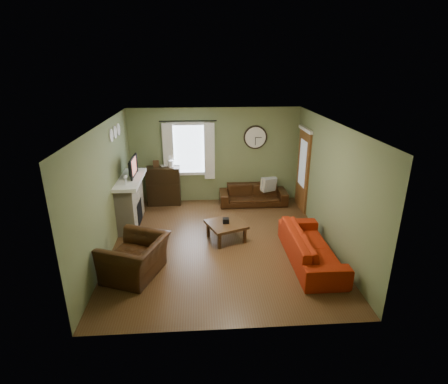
{
  "coord_description": "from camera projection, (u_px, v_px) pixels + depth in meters",
  "views": [
    {
      "loc": [
        -0.39,
        -6.72,
        3.72
      ],
      "look_at": [
        0.1,
        0.4,
        1.05
      ],
      "focal_mm": 28.0,
      "sensor_mm": 36.0,
      "label": 1
    }
  ],
  "objects": [
    {
      "name": "window_pane",
      "position": [
        189.0,
        149.0,
        9.45
      ],
      "size": [
        1.0,
        0.02,
        1.3
      ],
      "primitive_type": null,
      "color": "silver",
      "rests_on": "wall_back"
    },
    {
      "name": "armchair",
      "position": [
        135.0,
        258.0,
        6.38
      ],
      "size": [
        1.31,
        1.39,
        0.72
      ],
      "primitive_type": "imported",
      "rotation": [
        0.0,
        0.0,
        -1.94
      ],
      "color": "black",
      "rests_on": "floor"
    },
    {
      "name": "floor",
      "position": [
        221.0,
        244.0,
        7.61
      ],
      "size": [
        4.6,
        5.2,
        0.0
      ],
      "primitive_type": "cube",
      "color": "#51341C",
      "rests_on": "ground"
    },
    {
      "name": "wall_right",
      "position": [
        330.0,
        185.0,
        7.3
      ],
      "size": [
        0.0,
        5.2,
        2.6
      ],
      "primitive_type": "cube",
      "color": "#677549",
      "rests_on": "ground"
    },
    {
      "name": "curtain_rod",
      "position": [
        188.0,
        121.0,
        9.08
      ],
      "size": [
        0.03,
        0.03,
        1.5
      ],
      "primitive_type": "cylinder",
      "color": "black",
      "rests_on": "wall_back"
    },
    {
      "name": "sofa_brown",
      "position": [
        253.0,
        195.0,
        9.66
      ],
      "size": [
        1.84,
        0.72,
        0.54
      ],
      "primitive_type": "imported",
      "color": "black",
      "rests_on": "floor"
    },
    {
      "name": "door",
      "position": [
        303.0,
        171.0,
        9.12
      ],
      "size": [
        0.05,
        0.9,
        2.1
      ],
      "primitive_type": "cube",
      "color": "brown",
      "rests_on": "floor"
    },
    {
      "name": "curtain_right",
      "position": [
        209.0,
        151.0,
        9.41
      ],
      "size": [
        0.28,
        0.04,
        1.55
      ],
      "primitive_type": "cube",
      "color": "silver",
      "rests_on": "wall_back"
    },
    {
      "name": "ceiling",
      "position": [
        220.0,
        124.0,
        6.7
      ],
      "size": [
        4.6,
        5.2,
        0.0
      ],
      "primitive_type": "cube",
      "color": "white",
      "rests_on": "ground"
    },
    {
      "name": "pillow_right",
      "position": [
        269.0,
        185.0,
        9.59
      ],
      "size": [
        0.41,
        0.26,
        0.39
      ],
      "primitive_type": "cube",
      "rotation": [
        0.0,
        0.0,
        0.4
      ],
      "color": "#9EA4A0",
      "rests_on": "sofa_brown"
    },
    {
      "name": "tv",
      "position": [
        130.0,
        169.0,
        8.22
      ],
      "size": [
        0.08,
        0.6,
        0.35
      ],
      "primitive_type": "imported",
      "rotation": [
        0.0,
        0.0,
        1.57
      ],
      "color": "black",
      "rests_on": "mantel"
    },
    {
      "name": "wall_clock",
      "position": [
        255.0,
        137.0,
        9.43
      ],
      "size": [
        0.64,
        0.06,
        0.64
      ],
      "primitive_type": null,
      "color": "white",
      "rests_on": "wall_back"
    },
    {
      "name": "wine_glass_b",
      "position": [
        126.0,
        179.0,
        7.71
      ],
      "size": [
        0.07,
        0.07,
        0.19
      ],
      "primitive_type": null,
      "color": "white",
      "rests_on": "mantel"
    },
    {
      "name": "wall_front",
      "position": [
        232.0,
        252.0,
        4.72
      ],
      "size": [
        4.6,
        0.0,
        2.6
      ],
      "primitive_type": "cube",
      "color": "#677549",
      "rests_on": "ground"
    },
    {
      "name": "tv_screen",
      "position": [
        134.0,
        166.0,
        8.2
      ],
      "size": [
        0.02,
        0.62,
        0.36
      ],
      "primitive_type": "cube",
      "color": "#994C3F",
      "rests_on": "mantel"
    },
    {
      "name": "medallion_mid",
      "position": [
        115.0,
        132.0,
        7.75
      ],
      "size": [
        0.28,
        0.28,
        0.03
      ],
      "primitive_type": "cylinder",
      "color": "white",
      "rests_on": "wall_left"
    },
    {
      "name": "coffee_table",
      "position": [
        226.0,
        231.0,
        7.71
      ],
      "size": [
        0.98,
        0.98,
        0.4
      ],
      "primitive_type": null,
      "rotation": [
        0.0,
        0.0,
        0.38
      ],
      "color": "#412916",
      "rests_on": "floor"
    },
    {
      "name": "bookshelf",
      "position": [
        164.0,
        186.0,
        9.55
      ],
      "size": [
        0.89,
        0.38,
        1.06
      ],
      "primitive_type": null,
      "color": "black",
      "rests_on": "floor"
    },
    {
      "name": "medallion_left",
      "position": [
        111.0,
        135.0,
        7.42
      ],
      "size": [
        0.28,
        0.28,
        0.03
      ],
      "primitive_type": "cylinder",
      "color": "white",
      "rests_on": "wall_left"
    },
    {
      "name": "fireplace",
      "position": [
        130.0,
        203.0,
        8.35
      ],
      "size": [
        0.4,
        1.4,
        1.1
      ],
      "primitive_type": "cube",
      "color": "tan",
      "rests_on": "floor"
    },
    {
      "name": "wine_glass_a",
      "position": [
        125.0,
        180.0,
        7.63
      ],
      "size": [
        0.08,
        0.08,
        0.22
      ],
      "primitive_type": null,
      "color": "white",
      "rests_on": "mantel"
    },
    {
      "name": "medallion_right",
      "position": [
        118.0,
        129.0,
        8.07
      ],
      "size": [
        0.28,
        0.28,
        0.03
      ],
      "primitive_type": "cylinder",
      "color": "white",
      "rests_on": "wall_left"
    },
    {
      "name": "curtain_left",
      "position": [
        168.0,
        152.0,
        9.34
      ],
      "size": [
        0.28,
        0.04,
        1.55
      ],
      "primitive_type": "cube",
      "color": "silver",
      "rests_on": "wall_back"
    },
    {
      "name": "tissue_box",
      "position": [
        226.0,
        223.0,
        7.66
      ],
      "size": [
        0.14,
        0.14,
        0.11
      ],
      "primitive_type": "cube",
      "rotation": [
        0.0,
        0.0,
        -0.01
      ],
      "color": "black",
      "rests_on": "coffee_table"
    },
    {
      "name": "firebox",
      "position": [
        139.0,
        212.0,
        8.45
      ],
      "size": [
        0.04,
        0.6,
        0.55
      ],
      "primitive_type": "cube",
      "color": "black",
      "rests_on": "fireplace"
    },
    {
      "name": "wall_left",
      "position": [
        106.0,
        190.0,
        7.0
      ],
      "size": [
        0.0,
        5.2,
        2.6
      ],
      "primitive_type": "cube",
      "color": "#677549",
      "rests_on": "ground"
    },
    {
      "name": "pillow_left",
      "position": [
        267.0,
        184.0,
        9.64
      ],
      "size": [
        0.39,
        0.18,
        0.38
      ],
      "primitive_type": "cube",
      "rotation": [
        0.0,
        0.0,
        0.17
      ],
      "color": "#9EA4A0",
      "rests_on": "sofa_brown"
    },
    {
      "name": "wall_back",
      "position": [
        215.0,
        156.0,
        9.58
      ],
      "size": [
        4.6,
        0.0,
        2.6
      ],
      "primitive_type": "cube",
      "color": "#677549",
      "rests_on": "ground"
    },
    {
      "name": "book",
      "position": [
        161.0,
        170.0,
        9.48
      ],
      "size": [
        0.21,
        0.24,
        0.02
      ],
      "primitive_type": "imported",
      "rotation": [
        0.0,
        0.0,
        0.34
      ],
      "color": "#412916",
      "rests_on": "bookshelf"
    },
    {
      "name": "mantel",
      "position": [
        129.0,
        179.0,
        8.15
      ],
      "size": [
        0.58,
        1.6,
        0.08
      ],
      "primitive_type": "cube",
      "color": "white",
      "rests_on": "fireplace"
    },
    {
      "name": "sofa_red",
      "position": [
        311.0,
        247.0,
        6.85
      ],
      "size": [
        0.83,
        2.13,
        0.62
      ],
      "primitive_type": "imported",
      "rotation": [
        0.0,
        0.0,
        1.57
      ],
      "color": "maroon",
      "rests_on": "floor"
    }
  ]
}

